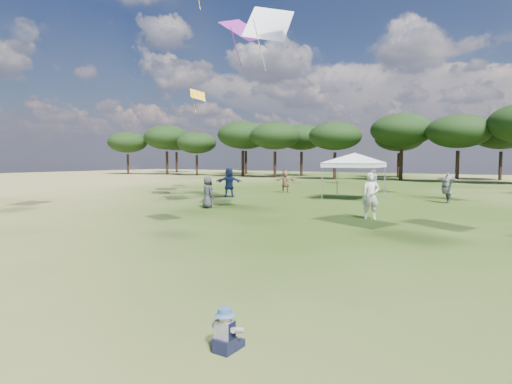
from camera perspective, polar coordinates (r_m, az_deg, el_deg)
tent_left at (r=25.92m, az=13.01°, el=4.84°), size 6.33×6.33×3.05m
toddler at (r=5.61m, az=-4.03°, el=-18.13°), size 0.36×0.41×0.55m
festival_crowd at (r=25.26m, az=26.31°, el=0.52°), size 28.24×21.77×1.92m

